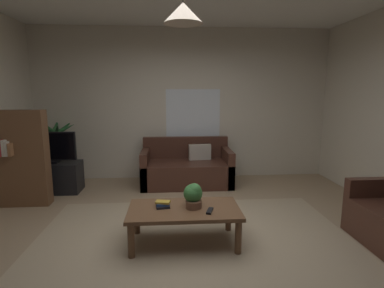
# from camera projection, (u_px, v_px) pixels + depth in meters

# --- Properties ---
(floor) EXTENTS (5.52, 5.14, 0.02)m
(floor) POSITION_uv_depth(u_px,v_px,m) (194.00, 241.00, 3.40)
(floor) COLOR #9E8466
(floor) RESTS_ON ground
(rug) EXTENTS (3.59, 2.83, 0.01)m
(rug) POSITION_uv_depth(u_px,v_px,m) (195.00, 248.00, 3.20)
(rug) COLOR tan
(rug) RESTS_ON ground
(wall_back) EXTENTS (5.64, 0.06, 2.82)m
(wall_back) POSITION_uv_depth(u_px,v_px,m) (183.00, 105.00, 5.71)
(wall_back) COLOR beige
(wall_back) RESTS_ON ground
(window_pane) EXTENTS (1.03, 0.01, 1.07)m
(window_pane) POSITION_uv_depth(u_px,v_px,m) (193.00, 118.00, 5.73)
(window_pane) COLOR white
(couch_under_window) EXTENTS (1.59, 0.83, 0.82)m
(couch_under_window) POSITION_uv_depth(u_px,v_px,m) (187.00, 169.00, 5.41)
(couch_under_window) COLOR #47281E
(couch_under_window) RESTS_ON ground
(coffee_table) EXTENTS (1.21, 0.65, 0.40)m
(coffee_table) POSITION_uv_depth(u_px,v_px,m) (184.00, 213.00, 3.27)
(coffee_table) COLOR brown
(coffee_table) RESTS_ON ground
(book_on_table_0) EXTENTS (0.16, 0.13, 0.02)m
(book_on_table_0) POSITION_uv_depth(u_px,v_px,m) (163.00, 207.00, 3.28)
(book_on_table_0) COLOR black
(book_on_table_0) RESTS_ON coffee_table
(book_on_table_1) EXTENTS (0.14, 0.10, 0.03)m
(book_on_table_1) POSITION_uv_depth(u_px,v_px,m) (163.00, 204.00, 3.28)
(book_on_table_1) COLOR #2D4C8C
(book_on_table_1) RESTS_ON coffee_table
(book_on_table_2) EXTENTS (0.17, 0.12, 0.02)m
(book_on_table_2) POSITION_uv_depth(u_px,v_px,m) (163.00, 202.00, 3.28)
(book_on_table_2) COLOR gold
(book_on_table_2) RESTS_ON coffee_table
(remote_on_table_0) EXTENTS (0.10, 0.17, 0.02)m
(remote_on_table_0) POSITION_uv_depth(u_px,v_px,m) (210.00, 211.00, 3.16)
(remote_on_table_0) COLOR black
(remote_on_table_0) RESTS_ON coffee_table
(potted_plant_on_table) EXTENTS (0.21, 0.22, 0.27)m
(potted_plant_on_table) POSITION_uv_depth(u_px,v_px,m) (193.00, 194.00, 3.27)
(potted_plant_on_table) COLOR brown
(potted_plant_on_table) RESTS_ON coffee_table
(tv_stand) EXTENTS (0.90, 0.44, 0.50)m
(tv_stand) POSITION_uv_depth(u_px,v_px,m) (53.00, 177.00, 4.98)
(tv_stand) COLOR black
(tv_stand) RESTS_ON ground
(tv) EXTENTS (0.82, 0.16, 0.51)m
(tv) POSITION_uv_depth(u_px,v_px,m) (50.00, 147.00, 4.87)
(tv) COLOR black
(tv) RESTS_ON tv_stand
(potted_palm_corner) EXTENTS (0.71, 0.86, 1.26)m
(potted_palm_corner) POSITION_uv_depth(u_px,v_px,m) (56.00, 152.00, 5.39)
(potted_palm_corner) COLOR brown
(potted_palm_corner) RESTS_ON ground
(bookshelf_corner) EXTENTS (0.70, 0.31, 1.40)m
(bookshelf_corner) POSITION_uv_depth(u_px,v_px,m) (22.00, 158.00, 4.33)
(bookshelf_corner) COLOR brown
(bookshelf_corner) RESTS_ON ground
(pendant_lamp) EXTENTS (0.39, 0.39, 0.51)m
(pendant_lamp) POSITION_uv_depth(u_px,v_px,m) (183.00, 13.00, 2.92)
(pendant_lamp) COLOR black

